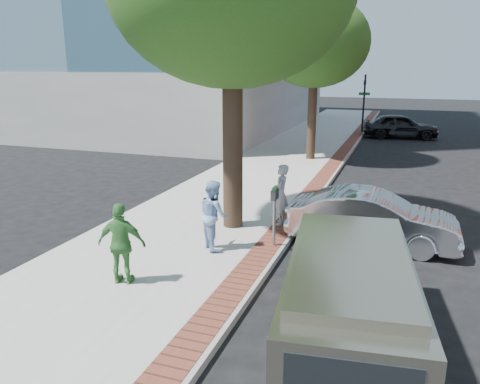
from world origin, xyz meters
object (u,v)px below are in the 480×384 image
at_px(sedan_silver, 372,219).
at_px(bg_car, 401,126).
at_px(person_officer, 214,215).
at_px(van, 349,296).
at_px(person_green, 122,244).
at_px(person_gray, 281,195).
at_px(parking_meter, 275,203).

distance_m(sedan_silver, bg_car, 19.00).
xyz_separation_m(person_officer, bg_car, (3.72, 20.85, -0.21)).
bearing_deg(bg_car, van, 171.58).
bearing_deg(person_officer, person_green, 115.03).
bearing_deg(person_gray, person_green, -30.74).
bearing_deg(van, person_green, 164.76).
relative_size(sedan_silver, van, 0.86).
bearing_deg(parking_meter, sedan_silver, 30.32).
height_order(person_officer, bg_car, person_officer).
bearing_deg(van, parking_meter, 114.17).
height_order(person_gray, van, person_gray).
bearing_deg(parking_meter, bg_car, 83.17).
height_order(person_gray, person_officer, person_gray).
height_order(person_officer, sedan_silver, person_officer).
distance_m(parking_meter, person_gray, 1.64).
relative_size(parking_meter, person_gray, 0.89).
distance_m(person_gray, van, 5.66).
bearing_deg(person_gray, sedan_silver, 75.26).
distance_m(person_green, van, 4.46).
xyz_separation_m(sedan_silver, van, (-0.01, -4.78, 0.26)).
xyz_separation_m(parking_meter, van, (2.14, -3.52, -0.27)).
bearing_deg(sedan_silver, parking_meter, 121.12).
bearing_deg(sedan_silver, person_gray, 82.66).
bearing_deg(person_green, bg_car, -112.70).
distance_m(person_gray, bg_car, 18.85).
bearing_deg(sedan_silver, person_officer, 119.07).
distance_m(person_officer, van, 4.51).
bearing_deg(sedan_silver, van, -179.27).
distance_m(person_officer, bg_car, 21.18).
bearing_deg(bg_car, person_gray, 164.07).
height_order(sedan_silver, van, van).
relative_size(person_gray, sedan_silver, 0.40).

